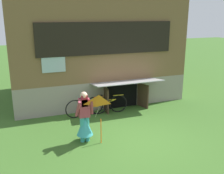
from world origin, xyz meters
name	(u,v)px	position (x,y,z in m)	size (l,w,h in m)	color
ground_plane	(138,138)	(0.00, 0.00, 0.00)	(60.00, 60.00, 0.00)	#386023
log_house	(91,45)	(0.00, 5.43, 2.50)	(7.64, 6.00, 5.01)	gray
person	(85,121)	(-1.69, 0.42, 0.71)	(0.61, 0.53, 1.68)	teal
kite	(99,106)	(-1.35, -0.06, 1.32)	(0.77, 0.72, 1.61)	orange
bicycle_yellow	(106,104)	(-0.23, 2.53, 0.39)	(1.76, 0.26, 0.80)	black
bicycle_red	(87,107)	(-1.06, 2.50, 0.39)	(1.78, 0.16, 0.81)	black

